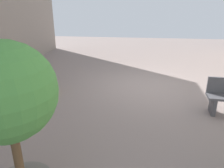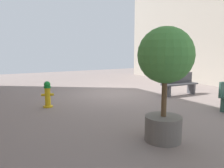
# 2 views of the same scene
# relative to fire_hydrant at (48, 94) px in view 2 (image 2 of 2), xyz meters

# --- Properties ---
(ground_plane) EXTENTS (23.40, 23.40, 0.00)m
(ground_plane) POSITION_rel_fire_hydrant_xyz_m (-3.17, -0.99, -0.45)
(ground_plane) COLOR gray
(fire_hydrant) EXTENTS (0.42, 0.39, 0.89)m
(fire_hydrant) POSITION_rel_fire_hydrant_xyz_m (0.00, 0.00, 0.00)
(fire_hydrant) COLOR gold
(fire_hydrant) RESTS_ON ground_plane
(bench_near) EXTENTS (1.76, 0.57, 0.95)m
(bench_near) POSITION_rel_fire_hydrant_xyz_m (-5.47, 0.75, 0.05)
(bench_near) COLOR #4C4C51
(bench_near) RESTS_ON ground_plane
(planter_tree) EXTENTS (1.15, 1.15, 2.39)m
(planter_tree) POSITION_rel_fire_hydrant_xyz_m (-1.36, 4.11, 1.09)
(planter_tree) COLOR slate
(planter_tree) RESTS_ON ground_plane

